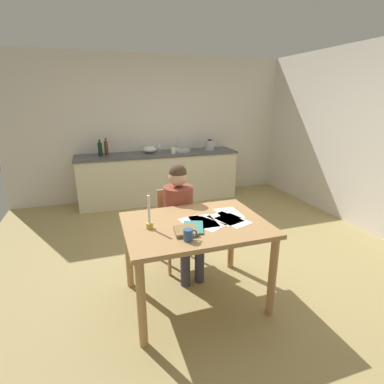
% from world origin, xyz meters
% --- Properties ---
extents(ground_plane, '(5.20, 5.20, 0.04)m').
position_xyz_m(ground_plane, '(0.00, 0.00, -0.02)').
color(ground_plane, tan).
extents(wall_back, '(5.20, 0.12, 2.60)m').
position_xyz_m(wall_back, '(0.00, 2.60, 1.30)').
color(wall_back, silver).
rests_on(wall_back, ground).
extents(wall_right, '(0.12, 5.20, 2.60)m').
position_xyz_m(wall_right, '(2.60, 0.00, 1.30)').
color(wall_right, silver).
rests_on(wall_right, ground).
extents(kitchen_counter, '(2.90, 0.64, 0.90)m').
position_xyz_m(kitchen_counter, '(0.00, 2.24, 0.45)').
color(kitchen_counter, beige).
rests_on(kitchen_counter, ground).
extents(dining_table, '(1.25, 0.93, 0.80)m').
position_xyz_m(dining_table, '(-0.30, -0.71, 0.68)').
color(dining_table, tan).
rests_on(dining_table, ground).
extents(chair_at_table, '(0.44, 0.44, 0.88)m').
position_xyz_m(chair_at_table, '(-0.29, -0.00, 0.49)').
color(chair_at_table, tan).
rests_on(chair_at_table, ground).
extents(person_seated, '(0.35, 0.61, 1.19)m').
position_xyz_m(person_seated, '(-0.28, -0.15, 0.68)').
color(person_seated, brown).
rests_on(person_seated, ground).
extents(coffee_mug, '(0.11, 0.07, 0.09)m').
position_xyz_m(coffee_mug, '(-0.46, -1.01, 0.85)').
color(coffee_mug, '#33598C').
rests_on(coffee_mug, dining_table).
extents(candlestick, '(0.06, 0.06, 0.29)m').
position_xyz_m(candlestick, '(-0.71, -0.70, 0.88)').
color(candlestick, gold).
rests_on(candlestick, dining_table).
extents(book_magazine, '(0.20, 0.22, 0.03)m').
position_xyz_m(book_magazine, '(-0.44, -0.87, 0.81)').
color(book_magazine, olive).
rests_on(book_magazine, dining_table).
extents(book_cookery, '(0.24, 0.29, 0.02)m').
position_xyz_m(book_cookery, '(-0.36, -0.81, 0.81)').
color(book_cookery, teal).
rests_on(book_cookery, dining_table).
extents(paper_letter, '(0.21, 0.30, 0.00)m').
position_xyz_m(paper_letter, '(-0.22, -0.70, 0.80)').
color(paper_letter, white).
rests_on(paper_letter, dining_table).
extents(paper_bill, '(0.22, 0.30, 0.00)m').
position_xyz_m(paper_bill, '(0.08, -0.60, 0.80)').
color(paper_bill, white).
rests_on(paper_bill, dining_table).
extents(paper_envelope, '(0.30, 0.35, 0.00)m').
position_xyz_m(paper_envelope, '(-0.01, -0.70, 0.80)').
color(paper_envelope, white).
rests_on(paper_envelope, dining_table).
extents(paper_receipt, '(0.33, 0.36, 0.00)m').
position_xyz_m(paper_receipt, '(-0.22, -0.76, 0.80)').
color(paper_receipt, white).
rests_on(paper_receipt, dining_table).
extents(paper_notice, '(0.30, 0.35, 0.00)m').
position_xyz_m(paper_notice, '(0.04, -0.77, 0.80)').
color(paper_notice, white).
rests_on(paper_notice, dining_table).
extents(paper_flyer, '(0.27, 0.34, 0.00)m').
position_xyz_m(paper_flyer, '(-0.30, -0.70, 0.80)').
color(paper_flyer, white).
rests_on(paper_flyer, dining_table).
extents(sink_unit, '(0.36, 0.36, 0.24)m').
position_xyz_m(sink_unit, '(0.43, 2.24, 0.92)').
color(sink_unit, '#B2B7BC').
rests_on(sink_unit, kitchen_counter).
extents(bottle_oil, '(0.07, 0.07, 0.28)m').
position_xyz_m(bottle_oil, '(-1.00, 2.28, 1.02)').
color(bottle_oil, black).
rests_on(bottle_oil, kitchen_counter).
extents(bottle_vinegar, '(0.06, 0.06, 0.30)m').
position_xyz_m(bottle_vinegar, '(-0.90, 2.31, 1.03)').
color(bottle_vinegar, '#593319').
rests_on(bottle_vinegar, kitchen_counter).
extents(mixing_bowl, '(0.25, 0.25, 0.11)m').
position_xyz_m(mixing_bowl, '(-0.14, 2.31, 0.96)').
color(mixing_bowl, white).
rests_on(mixing_bowl, kitchen_counter).
extents(stovetop_kettle, '(0.18, 0.18, 0.22)m').
position_xyz_m(stovetop_kettle, '(1.00, 2.24, 1.00)').
color(stovetop_kettle, '#B7BABF').
rests_on(stovetop_kettle, kitchen_counter).
extents(wine_glass_near_sink, '(0.07, 0.07, 0.15)m').
position_xyz_m(wine_glass_near_sink, '(0.06, 2.39, 1.01)').
color(wine_glass_near_sink, silver).
rests_on(wine_glass_near_sink, kitchen_counter).
extents(wine_glass_by_kettle, '(0.07, 0.07, 0.15)m').
position_xyz_m(wine_glass_by_kettle, '(-0.06, 2.39, 1.01)').
color(wine_glass_by_kettle, silver).
rests_on(wine_glass_by_kettle, kitchen_counter).
extents(wine_glass_back_left, '(0.07, 0.07, 0.15)m').
position_xyz_m(wine_glass_back_left, '(-0.13, 2.39, 1.01)').
color(wine_glass_back_left, silver).
rests_on(wine_glass_back_left, kitchen_counter).
extents(teacup_on_counter, '(0.12, 0.08, 0.11)m').
position_xyz_m(teacup_on_counter, '(0.25, 2.09, 0.95)').
color(teacup_on_counter, white).
rests_on(teacup_on_counter, kitchen_counter).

